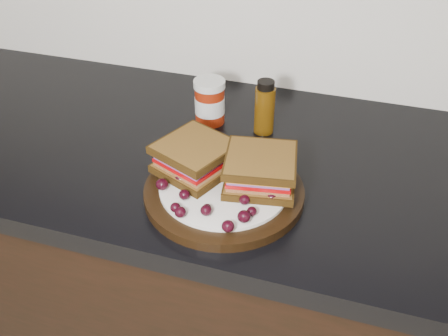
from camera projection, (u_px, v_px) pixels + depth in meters
The scene contains 28 objects.
base_cabinets at pixel (156, 286), 1.32m from camera, with size 3.96×0.58×0.86m, color black.
countertop at pixel (138, 144), 1.05m from camera, with size 3.98×0.60×0.04m, color black.
plate at pixel (224, 191), 0.87m from camera, with size 0.28×0.28×0.02m, color black.
sandwich_left at pixel (195, 157), 0.88m from camera, with size 0.12×0.12×0.05m, color brown, non-canonical shape.
sandwich_right at pixel (260, 170), 0.85m from camera, with size 0.12×0.12×0.05m, color brown, non-canonical shape.
grape_0 at pixel (162, 184), 0.85m from camera, with size 0.02×0.02×0.02m, color black.
grape_1 at pixel (184, 195), 0.83m from camera, with size 0.02×0.02×0.02m, color black.
grape_2 at pixel (175, 207), 0.80m from camera, with size 0.02×0.02×0.02m, color black.
grape_3 at pixel (180, 212), 0.79m from camera, with size 0.02×0.02×0.02m, color black.
grape_4 at pixel (206, 210), 0.80m from camera, with size 0.02×0.02×0.02m, color black.
grape_5 at pixel (207, 208), 0.81m from camera, with size 0.02×0.02×0.01m, color black.
grape_6 at pixel (228, 226), 0.77m from camera, with size 0.02×0.02×0.02m, color black.
grape_7 at pixel (244, 217), 0.78m from camera, with size 0.02×0.02×0.02m, color black.
grape_8 at pixel (252, 211), 0.80m from camera, with size 0.02×0.02×0.02m, color black.
grape_9 at pixel (245, 200), 0.82m from camera, with size 0.02×0.02×0.02m, color black.
grape_10 at pixel (272, 197), 0.82m from camera, with size 0.02×0.02×0.02m, color black.
grape_11 at pixel (266, 188), 0.84m from camera, with size 0.02×0.02×0.02m, color black.
grape_12 at pixel (276, 180), 0.86m from camera, with size 0.02×0.02×0.02m, color black.
grape_13 at pixel (262, 167), 0.89m from camera, with size 0.02×0.02×0.02m, color black.
grape_14 at pixel (202, 161), 0.91m from camera, with size 0.02×0.02×0.02m, color black.
grape_15 at pixel (205, 167), 0.89m from camera, with size 0.02×0.02×0.02m, color black.
grape_16 at pixel (175, 170), 0.89m from camera, with size 0.02×0.02×0.02m, color black.
grape_17 at pixel (180, 179), 0.86m from camera, with size 0.02×0.02×0.02m, color black.
grape_18 at pixel (194, 157), 0.92m from camera, with size 0.02×0.02×0.02m, color black.
grape_19 at pixel (195, 165), 0.90m from camera, with size 0.02×0.02×0.02m, color black.
grape_20 at pixel (192, 177), 0.87m from camera, with size 0.02×0.02×0.02m, color black.
condiment_jar at pixel (210, 102), 1.05m from camera, with size 0.07×0.07×0.10m, color maroon.
oil_bottle at pixel (265, 107), 1.02m from camera, with size 0.04×0.04×0.12m, color #4E2F07.
Camera 1 is at (0.43, 0.92, 1.46)m, focal length 40.00 mm.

